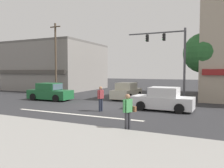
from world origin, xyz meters
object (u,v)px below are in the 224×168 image
(street_tree, at_px, (204,53))
(traffic_light_mast, at_px, (172,53))
(utility_pole_far_right, at_px, (211,61))
(sedan_waiting_far, at_px, (50,92))
(sedan_parked_curbside, at_px, (127,92))
(utility_pole_near_left, at_px, (56,58))
(sedan_crossing_rightbound, at_px, (163,100))
(pedestrian_foreground_with_bag, at_px, (128,110))
(pedestrian_mid_crossing, at_px, (101,97))

(street_tree, bearing_deg, traffic_light_mast, -130.72)
(utility_pole_far_right, xyz_separation_m, sedan_waiting_far, (-13.55, -8.74, -3.04))
(utility_pole_far_right, relative_size, sedan_waiting_far, 1.73)
(sedan_parked_curbside, bearing_deg, utility_pole_near_left, 176.28)
(sedan_parked_curbside, xyz_separation_m, sedan_crossing_rightbound, (4.46, -4.72, 0.00))
(utility_pole_near_left, distance_m, pedestrian_foreground_with_bag, 17.67)
(utility_pole_far_right, height_order, sedan_crossing_rightbound, utility_pole_far_right)
(sedan_parked_curbside, relative_size, pedestrian_mid_crossing, 2.49)
(traffic_light_mast, height_order, pedestrian_foreground_with_bag, traffic_light_mast)
(sedan_parked_curbside, bearing_deg, sedan_crossing_rightbound, -46.61)
(utility_pole_far_right, height_order, traffic_light_mast, utility_pole_far_right)
(street_tree, distance_m, pedestrian_foreground_with_bag, 13.08)
(sedan_crossing_rightbound, bearing_deg, sedan_waiting_far, 175.12)
(pedestrian_foreground_with_bag, bearing_deg, pedestrian_mid_crossing, 131.66)
(street_tree, relative_size, utility_pole_far_right, 0.85)
(street_tree, distance_m, sedan_waiting_far, 14.49)
(utility_pole_near_left, relative_size, utility_pole_far_right, 1.14)
(utility_pole_far_right, bearing_deg, pedestrian_foreground_with_bag, -101.68)
(sedan_parked_curbside, bearing_deg, traffic_light_mast, -12.89)
(utility_pole_near_left, xyz_separation_m, traffic_light_mast, (13.48, -1.61, -0.07))
(utility_pole_near_left, distance_m, pedestrian_mid_crossing, 12.80)
(utility_pole_near_left, xyz_separation_m, utility_pole_far_right, (16.41, 4.34, -0.49))
(pedestrian_foreground_with_bag, bearing_deg, street_tree, 78.12)
(traffic_light_mast, relative_size, pedestrian_mid_crossing, 3.71)
(sedan_waiting_far, bearing_deg, sedan_parked_curbside, 31.73)
(street_tree, height_order, sedan_waiting_far, street_tree)
(street_tree, distance_m, traffic_light_mast, 3.54)
(traffic_light_mast, relative_size, sedan_waiting_far, 1.49)
(utility_pole_far_right, bearing_deg, sedan_crossing_rightbound, -106.91)
(utility_pole_near_left, bearing_deg, street_tree, 3.89)
(sedan_parked_curbside, bearing_deg, pedestrian_foreground_with_bag, -68.79)
(sedan_waiting_far, relative_size, pedestrian_foreground_with_bag, 2.49)
(sedan_parked_curbside, height_order, pedestrian_mid_crossing, pedestrian_mid_crossing)
(street_tree, bearing_deg, utility_pole_far_right, 79.08)
(traffic_light_mast, relative_size, pedestrian_foreground_with_bag, 3.71)
(utility_pole_near_left, height_order, sedan_parked_curbside, utility_pole_near_left)
(utility_pole_near_left, bearing_deg, traffic_light_mast, -6.80)
(utility_pole_near_left, relative_size, sedan_crossing_rightbound, 1.96)
(sedan_crossing_rightbound, relative_size, pedestrian_mid_crossing, 2.49)
(pedestrian_mid_crossing, bearing_deg, street_tree, 55.25)
(utility_pole_far_right, bearing_deg, sedan_parked_curbside, -146.32)
(utility_pole_near_left, relative_size, traffic_light_mast, 1.32)
(sedan_waiting_far, distance_m, pedestrian_mid_crossing, 7.63)
(sedan_parked_curbside, distance_m, pedestrian_mid_crossing, 6.99)
(utility_pole_near_left, bearing_deg, pedestrian_foreground_with_bag, -40.61)
(sedan_crossing_rightbound, height_order, pedestrian_mid_crossing, pedestrian_mid_crossing)
(street_tree, relative_size, pedestrian_mid_crossing, 3.67)
(street_tree, xyz_separation_m, sedan_parked_curbside, (-6.76, -1.66, -3.60))
(traffic_light_mast, height_order, sedan_parked_curbside, traffic_light_mast)
(street_tree, xyz_separation_m, traffic_light_mast, (-2.31, -2.68, -0.13))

